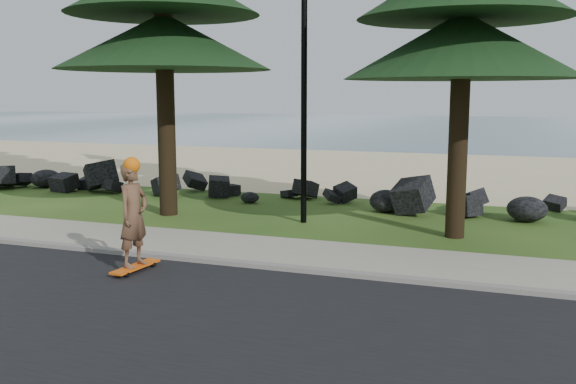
% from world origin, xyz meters
% --- Properties ---
extents(ground, '(160.00, 160.00, 0.00)m').
position_xyz_m(ground, '(0.00, 0.00, 0.00)').
color(ground, '#274B17').
rests_on(ground, ground).
extents(road, '(160.00, 7.00, 0.02)m').
position_xyz_m(road, '(0.00, -4.50, 0.01)').
color(road, black).
rests_on(road, ground).
extents(kerb, '(160.00, 0.20, 0.10)m').
position_xyz_m(kerb, '(0.00, -0.90, 0.05)').
color(kerb, gray).
rests_on(kerb, ground).
extents(sidewalk, '(160.00, 2.00, 0.08)m').
position_xyz_m(sidewalk, '(0.00, 0.20, 0.04)').
color(sidewalk, gray).
rests_on(sidewalk, ground).
extents(beach_sand, '(160.00, 15.00, 0.01)m').
position_xyz_m(beach_sand, '(0.00, 14.50, 0.01)').
color(beach_sand, beige).
rests_on(beach_sand, ground).
extents(ocean, '(160.00, 58.00, 0.01)m').
position_xyz_m(ocean, '(0.00, 51.00, 0.00)').
color(ocean, '#395C6D').
rests_on(ocean, ground).
extents(seawall_boulders, '(60.00, 2.40, 1.10)m').
position_xyz_m(seawall_boulders, '(0.00, 5.60, 0.00)').
color(seawall_boulders, black).
rests_on(seawall_boulders, ground).
extents(lamp_post, '(0.25, 0.14, 8.14)m').
position_xyz_m(lamp_post, '(0.00, 3.20, 4.13)').
color(lamp_post, black).
rests_on(lamp_post, ground).
extents(skateboarder, '(0.48, 1.07, 1.95)m').
position_xyz_m(skateboarder, '(-1.32, -1.84, 0.98)').
color(skateboarder, '#F05B0E').
rests_on(skateboarder, ground).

